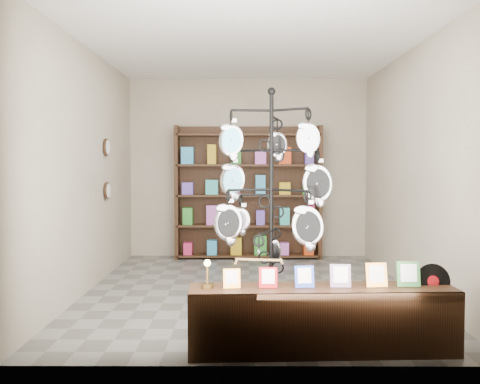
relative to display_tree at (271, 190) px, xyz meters
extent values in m
plane|color=slate|center=(-0.18, 1.52, -1.32)|extent=(5.00, 5.00, 0.00)
plane|color=#B4A791|center=(-0.18, 4.02, 0.18)|extent=(4.00, 0.00, 4.00)
plane|color=#B4A791|center=(-0.18, -0.98, 0.18)|extent=(4.00, 0.00, 4.00)
plane|color=#B4A791|center=(-2.18, 1.52, 0.18)|extent=(0.00, 5.00, 5.00)
plane|color=#B4A791|center=(1.82, 1.52, 0.18)|extent=(0.00, 5.00, 5.00)
plane|color=white|center=(-0.18, 1.52, 1.68)|extent=(5.00, 5.00, 0.00)
cylinder|color=black|center=(0.00, 0.00, -1.31)|extent=(0.56, 0.56, 0.03)
cylinder|color=black|center=(0.00, 0.00, -0.21)|extent=(0.05, 0.05, 2.23)
sphere|color=black|center=(0.00, 0.00, 0.93)|extent=(0.07, 0.07, 0.07)
ellipsoid|color=silver|center=(0.05, 0.23, -0.62)|extent=(0.12, 0.06, 0.23)
cube|color=tan|center=(-0.13, -0.29, -0.61)|extent=(0.42, 0.08, 0.04)
cube|color=black|center=(0.39, -0.65, -1.05)|extent=(2.23, 0.55, 0.54)
cube|color=#EE9A38|center=(-0.36, -0.68, -0.70)|extent=(0.14, 0.06, 0.16)
cube|color=#AC0D13|center=(-0.06, -0.67, -0.69)|extent=(0.15, 0.06, 0.17)
cube|color=#263FA5|center=(0.24, -0.65, -0.69)|extent=(0.16, 0.06, 0.18)
cube|color=#E54C33|center=(0.54, -0.64, -0.68)|extent=(0.17, 0.06, 0.19)
cube|color=#EE9A38|center=(0.85, -0.63, -0.68)|extent=(0.18, 0.07, 0.20)
cube|color=#337233|center=(1.12, -0.62, -0.67)|extent=(0.19, 0.07, 0.21)
cylinder|color=black|center=(1.35, -0.56, -0.75)|extent=(0.30, 0.08, 0.30)
cylinder|color=#AC0D13|center=(1.35, -0.56, -0.75)|extent=(0.10, 0.03, 0.10)
cylinder|color=#452F13|center=(-0.56, -0.69, -0.76)|extent=(0.10, 0.10, 0.04)
cylinder|color=#452F13|center=(-0.56, -0.69, -0.67)|extent=(0.02, 0.02, 0.14)
sphere|color=#FFBF59|center=(-0.56, -0.69, -0.57)|extent=(0.06, 0.06, 0.06)
cube|color=black|center=(-0.18, 3.96, -0.22)|extent=(2.40, 0.04, 2.20)
cube|color=black|center=(-1.36, 3.80, -0.22)|extent=(0.06, 0.36, 2.20)
cube|color=black|center=(1.00, 3.80, -0.22)|extent=(0.06, 0.36, 2.20)
cube|color=black|center=(-0.18, 3.80, -1.27)|extent=(2.36, 0.36, 0.04)
cube|color=black|center=(-0.18, 3.80, -0.77)|extent=(2.36, 0.36, 0.03)
cube|color=black|center=(-0.18, 3.80, -0.27)|extent=(2.36, 0.36, 0.04)
cube|color=black|center=(-0.18, 3.80, 0.23)|extent=(2.36, 0.36, 0.04)
cube|color=black|center=(-0.18, 3.80, 0.73)|extent=(2.36, 0.36, 0.04)
cylinder|color=black|center=(-2.15, 2.32, 0.48)|extent=(0.03, 0.24, 0.24)
cylinder|color=black|center=(-2.15, 2.32, -0.12)|extent=(0.03, 0.24, 0.24)
camera|label=1|loc=(-0.28, -5.05, 0.25)|focal=40.00mm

